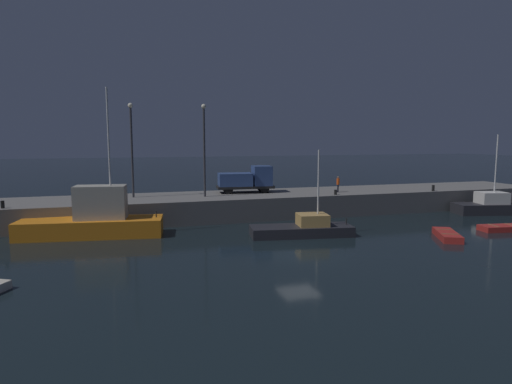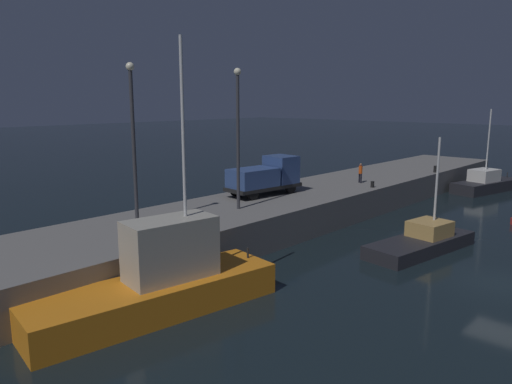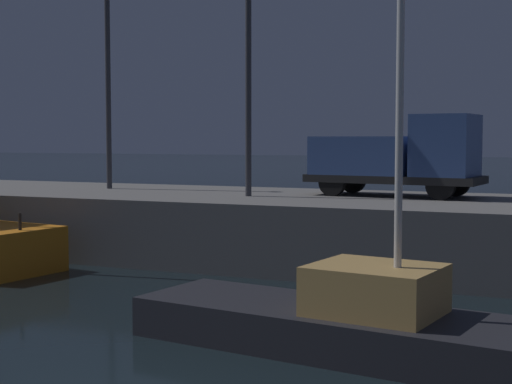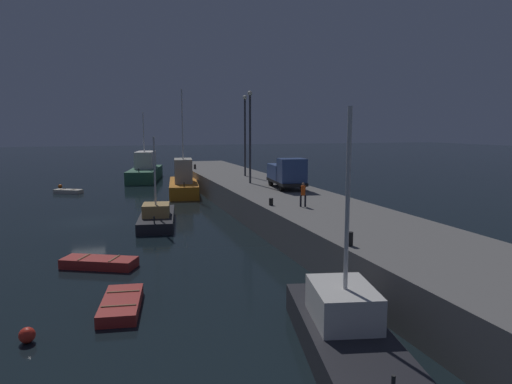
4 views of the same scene
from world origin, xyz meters
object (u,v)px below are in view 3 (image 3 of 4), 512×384
object	(u,v)px
lamp_post_east	(248,45)
utility_truck	(400,157)
fishing_boat_orange	(341,320)
lamp_post_west	(108,57)

from	to	relation	value
lamp_post_east	utility_truck	world-z (taller)	lamp_post_east
fishing_boat_orange	utility_truck	size ratio (longest dim) A/B	1.39
fishing_boat_orange	lamp_post_east	world-z (taller)	lamp_post_east
fishing_boat_orange	utility_truck	bearing A→B (deg)	97.33
fishing_boat_orange	lamp_post_west	bearing A→B (deg)	139.35
lamp_post_west	lamp_post_east	xyz separation A→B (m)	(6.41, -1.41, -0.03)
lamp_post_west	utility_truck	world-z (taller)	lamp_post_west
lamp_post_east	fishing_boat_orange	bearing A→B (deg)	-56.94
fishing_boat_orange	lamp_post_east	xyz separation A→B (m)	(-6.04, 9.28, 6.48)
utility_truck	fishing_boat_orange	bearing A→B (deg)	-82.67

